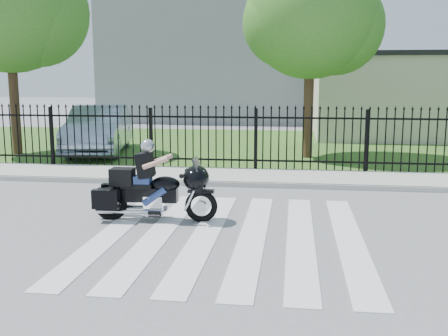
# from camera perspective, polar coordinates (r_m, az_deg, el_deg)

# --- Properties ---
(ground) EXTENTS (120.00, 120.00, 0.00)m
(ground) POSITION_cam_1_polar(r_m,az_deg,el_deg) (8.95, 0.56, -7.32)
(ground) COLOR slate
(ground) RESTS_ON ground
(crosswalk) EXTENTS (5.00, 5.50, 0.01)m
(crosswalk) POSITION_cam_1_polar(r_m,az_deg,el_deg) (8.95, 0.56, -7.28)
(crosswalk) COLOR silver
(crosswalk) RESTS_ON ground
(sidewalk) EXTENTS (40.00, 2.00, 0.12)m
(sidewalk) POSITION_cam_1_polar(r_m,az_deg,el_deg) (13.77, 3.13, -0.99)
(sidewalk) COLOR #ADAAA3
(sidewalk) RESTS_ON ground
(curb) EXTENTS (40.00, 0.12, 0.12)m
(curb) POSITION_cam_1_polar(r_m,az_deg,el_deg) (12.79, 2.78, -1.82)
(curb) COLOR #ADAAA3
(curb) RESTS_ON ground
(grass_strip) EXTENTS (40.00, 12.00, 0.02)m
(grass_strip) POSITION_cam_1_polar(r_m,az_deg,el_deg) (20.68, 4.68, 2.47)
(grass_strip) COLOR #2D571E
(grass_strip) RESTS_ON ground
(iron_fence) EXTENTS (26.00, 0.04, 1.80)m
(iron_fence) POSITION_cam_1_polar(r_m,az_deg,el_deg) (14.63, 3.48, 2.98)
(iron_fence) COLOR black
(iron_fence) RESTS_ON ground
(tree_left) EXTENTS (4.80, 4.80, 7.58)m
(tree_left) POSITION_cam_1_polar(r_m,az_deg,el_deg) (19.65, -22.48, 16.50)
(tree_left) COLOR #382316
(tree_left) RESTS_ON ground
(tree_mid) EXTENTS (4.20, 4.20, 6.78)m
(tree_mid) POSITION_cam_1_polar(r_m,az_deg,el_deg) (17.61, 9.44, 16.29)
(tree_mid) COLOR #382316
(tree_mid) RESTS_ON ground
(building_low) EXTENTS (10.00, 6.00, 3.50)m
(building_low) POSITION_cam_1_polar(r_m,az_deg,el_deg) (25.21, 21.46, 7.11)
(building_low) COLOR beige
(building_low) RESTS_ON ground
(building_low_roof) EXTENTS (10.20, 6.20, 0.20)m
(building_low_roof) POSITION_cam_1_polar(r_m,az_deg,el_deg) (25.22, 21.73, 11.31)
(building_low_roof) COLOR black
(building_low_roof) RESTS_ON building_low
(building_tall) EXTENTS (15.00, 10.00, 12.00)m
(building_tall) POSITION_cam_1_polar(r_m,az_deg,el_deg) (34.89, 0.98, 15.32)
(building_tall) COLOR gray
(building_tall) RESTS_ON ground
(motorcycle_rider) EXTENTS (2.36, 0.72, 1.56)m
(motorcycle_rider) POSITION_cam_1_polar(r_m,az_deg,el_deg) (9.82, -7.93, -2.03)
(motorcycle_rider) COLOR black
(motorcycle_rider) RESTS_ON ground
(parked_car) EXTENTS (2.71, 5.29, 1.66)m
(parked_car) POSITION_cam_1_polar(r_m,az_deg,el_deg) (18.87, -13.46, 4.10)
(parked_car) COLOR #A3B5CD
(parked_car) RESTS_ON grass_strip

